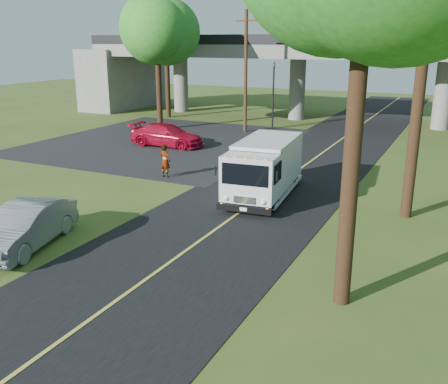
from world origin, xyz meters
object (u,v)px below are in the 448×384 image
Objects in this scene: tree_left_far at (167,33)px; pedestrian at (165,161)px; tree_left_lot at (158,25)px; step_van at (265,167)px; utility_pole at (246,71)px; red_sedan at (167,135)px; silver_sedan at (25,226)px; traffic_signal at (273,89)px.

tree_left_far is 5.73× the size of pedestrian.
step_van is at bearing -42.85° from tree_left_lot.
step_van is (13.86, -12.86, -6.50)m from tree_left_lot.
red_sedan is at bearing -108.87° from utility_pole.
tree_left_far is at bearing -51.95° from pedestrian.
traffic_signal is at bearing 77.44° from silver_sedan.
traffic_signal is 2.86m from utility_pole.
tree_left_far is 2.18× the size of silver_sedan.
silver_sedan is at bearing -165.61° from red_sedan.
silver_sedan is (11.68, -27.84, -6.70)m from tree_left_far.
traffic_signal is 0.50× the size of tree_left_lot.
silver_sedan is at bearing -84.32° from utility_pole.
utility_pole is 10.45m from tree_left_far.
tree_left_far reaches higher than utility_pole.
traffic_signal is 0.58× the size of utility_pole.
utility_pole is at bearing -76.52° from pedestrian.
tree_left_lot is at bearing -151.89° from traffic_signal.
tree_left_far is 30.92m from silver_sedan.
tree_left_lot is 24.56m from silver_sedan.
red_sedan is (6.80, -11.13, -6.71)m from tree_left_far.
traffic_signal is 3.01× the size of pedestrian.
tree_left_lot is (-6.29, -2.16, 3.31)m from utility_pole.
tree_left_lot is 9.59m from red_sedan.
tree_left_lot is 19.99m from step_van.
step_van reaches higher than pedestrian.
tree_left_lot is 2.06× the size of red_sedan.
utility_pole is 17.12m from step_van.
traffic_signal is 0.82× the size of step_van.
tree_left_far is 22.08m from pedestrian.
tree_left_lot is (-7.79, -4.16, 4.70)m from traffic_signal.
traffic_signal reaches higher than step_van.
silver_sedan reaches higher than red_sedan.
tree_left_far is at bearing 125.83° from step_van.
utility_pole is at bearing -126.87° from traffic_signal.
pedestrian is (-5.85, 0.88, -0.53)m from step_van.
pedestrian is at bearing -89.23° from traffic_signal.
step_van is (7.57, -15.02, -3.20)m from utility_pole.
red_sedan is (-10.06, 7.73, -0.66)m from step_van.
step_van is (6.07, -17.02, -1.80)m from traffic_signal.
step_van is at bearing -48.20° from tree_left_far.
pedestrian is (4.21, -6.84, 0.12)m from red_sedan.
utility_pole is at bearing 18.97° from tree_left_lot.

